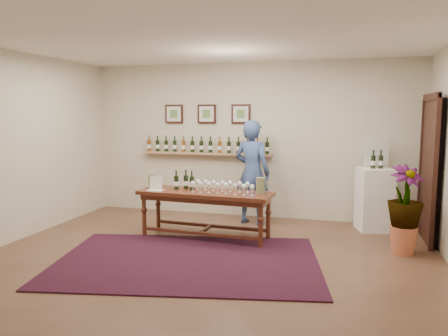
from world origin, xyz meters
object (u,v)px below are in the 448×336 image
(tasting_table, at_px, (205,198))
(person, at_px, (252,172))
(display_pedestal, at_px, (374,199))
(potted_plant, at_px, (405,210))

(tasting_table, bearing_deg, person, 67.59)
(tasting_table, bearing_deg, display_pedestal, 28.49)
(display_pedestal, bearing_deg, person, -176.18)
(display_pedestal, bearing_deg, potted_plant, -75.20)
(display_pedestal, distance_m, person, 2.04)
(tasting_table, height_order, potted_plant, potted_plant)
(tasting_table, height_order, person, person)
(tasting_table, relative_size, display_pedestal, 2.04)
(tasting_table, relative_size, person, 1.16)
(person, bearing_deg, potted_plant, 172.72)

